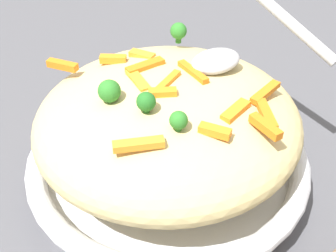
# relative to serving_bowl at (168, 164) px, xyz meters

# --- Properties ---
(ground_plane) EXTENTS (2.40, 2.40, 0.00)m
(ground_plane) POSITION_rel_serving_bowl_xyz_m (0.00, 0.00, -0.03)
(ground_plane) COLOR #4C4C51
(serving_bowl) EXTENTS (0.31, 0.31, 0.05)m
(serving_bowl) POSITION_rel_serving_bowl_xyz_m (0.00, 0.00, 0.00)
(serving_bowl) COLOR silver
(serving_bowl) RESTS_ON ground_plane
(pasta_mound) EXTENTS (0.27, 0.27, 0.09)m
(pasta_mound) POSITION_rel_serving_bowl_xyz_m (0.00, 0.00, 0.06)
(pasta_mound) COLOR #D1BA7A
(pasta_mound) RESTS_ON serving_bowl
(carrot_piece_0) EXTENTS (0.04, 0.02, 0.01)m
(carrot_piece_0) POSITION_rel_serving_bowl_xyz_m (0.00, -0.00, 0.11)
(carrot_piece_0) COLOR orange
(carrot_piece_0) RESTS_ON pasta_mound
(carrot_piece_1) EXTENTS (0.02, 0.04, 0.01)m
(carrot_piece_1) POSITION_rel_serving_bowl_xyz_m (-0.02, 0.02, 0.11)
(carrot_piece_1) COLOR orange
(carrot_piece_1) RESTS_ON pasta_mound
(carrot_piece_2) EXTENTS (0.03, 0.02, 0.01)m
(carrot_piece_2) POSITION_rel_serving_bowl_xyz_m (-0.02, -0.01, 0.11)
(carrot_piece_2) COLOR orange
(carrot_piece_2) RESTS_ON pasta_mound
(carrot_piece_3) EXTENTS (0.02, 0.03, 0.01)m
(carrot_piece_3) POSITION_rel_serving_bowl_xyz_m (-0.01, -0.08, 0.10)
(carrot_piece_3) COLOR orange
(carrot_piece_3) RESTS_ON pasta_mound
(carrot_piece_4) EXTENTS (0.04, 0.03, 0.01)m
(carrot_piece_4) POSITION_rel_serving_bowl_xyz_m (-0.07, -0.05, 0.10)
(carrot_piece_4) COLOR orange
(carrot_piece_4) RESTS_ON pasta_mound
(carrot_piece_5) EXTENTS (0.04, 0.01, 0.01)m
(carrot_piece_5) POSITION_rel_serving_bowl_xyz_m (0.00, 0.04, 0.11)
(carrot_piece_5) COLOR orange
(carrot_piece_5) RESTS_ON pasta_mound
(carrot_piece_6) EXTENTS (0.02, 0.03, 0.01)m
(carrot_piece_6) POSITION_rel_serving_bowl_xyz_m (0.02, 0.07, 0.10)
(carrot_piece_6) COLOR orange
(carrot_piece_6) RESTS_ON pasta_mound
(carrot_piece_7) EXTENTS (0.03, 0.03, 0.01)m
(carrot_piece_7) POSITION_rel_serving_bowl_xyz_m (-0.06, 0.10, 0.10)
(carrot_piece_7) COLOR orange
(carrot_piece_7) RESTS_ON pasta_mound
(carrot_piece_8) EXTENTS (0.01, 0.04, 0.01)m
(carrot_piece_8) POSITION_rel_serving_bowl_xyz_m (0.03, 0.00, 0.11)
(carrot_piece_8) COLOR orange
(carrot_piece_8) RESTS_ON pasta_mound
(carrot_piece_9) EXTENTS (0.04, 0.02, 0.01)m
(carrot_piece_9) POSITION_rel_serving_bowl_xyz_m (0.07, -0.06, 0.10)
(carrot_piece_9) COLOR orange
(carrot_piece_9) RESTS_ON pasta_mound
(carrot_piece_10) EXTENTS (0.03, 0.02, 0.01)m
(carrot_piece_10) POSITION_rel_serving_bowl_xyz_m (-0.02, 0.08, 0.10)
(carrot_piece_10) COLOR orange
(carrot_piece_10) RESTS_ON pasta_mound
(carrot_piece_11) EXTENTS (0.01, 0.03, 0.01)m
(carrot_piece_11) POSITION_rel_serving_bowl_xyz_m (0.03, -0.10, 0.10)
(carrot_piece_11) COLOR orange
(carrot_piece_11) RESTS_ON pasta_mound
(carrot_piece_12) EXTENTS (0.03, 0.04, 0.01)m
(carrot_piece_12) POSITION_rel_serving_bowl_xyz_m (0.05, -0.09, 0.10)
(carrot_piece_12) COLOR orange
(carrot_piece_12) RESTS_ON pasta_mound
(carrot_piece_13) EXTENTS (0.04, 0.02, 0.01)m
(carrot_piece_13) POSITION_rel_serving_bowl_xyz_m (0.03, -0.07, 0.10)
(carrot_piece_13) COLOR orange
(carrot_piece_13) RESTS_ON pasta_mound
(broccoli_floret_0) EXTENTS (0.02, 0.02, 0.02)m
(broccoli_floret_0) POSITION_rel_serving_bowl_xyz_m (0.07, 0.07, 0.11)
(broccoli_floret_0) COLOR #296820
(broccoli_floret_0) RESTS_ON pasta_mound
(broccoli_floret_1) EXTENTS (0.02, 0.02, 0.02)m
(broccoli_floret_1) POSITION_rel_serving_bowl_xyz_m (-0.06, 0.01, 0.11)
(broccoli_floret_1) COLOR #296820
(broccoli_floret_1) RESTS_ON pasta_mound
(broccoli_floret_2) EXTENTS (0.02, 0.02, 0.02)m
(broccoli_floret_2) POSITION_rel_serving_bowl_xyz_m (-0.03, -0.06, 0.11)
(broccoli_floret_2) COLOR #296820
(broccoli_floret_2) RESTS_ON pasta_mound
(broccoli_floret_3) EXTENTS (0.02, 0.02, 0.02)m
(broccoli_floret_3) POSITION_rel_serving_bowl_xyz_m (-0.04, -0.02, 0.11)
(broccoli_floret_3) COLOR #205B1C
(broccoli_floret_3) RESTS_ON pasta_mound
(serving_spoon) EXTENTS (0.13, 0.18, 0.08)m
(serving_spoon) POSITION_rel_serving_bowl_xyz_m (0.09, 0.00, 0.12)
(serving_spoon) COLOR #B7B7BC
(serving_spoon) RESTS_ON pasta_mound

